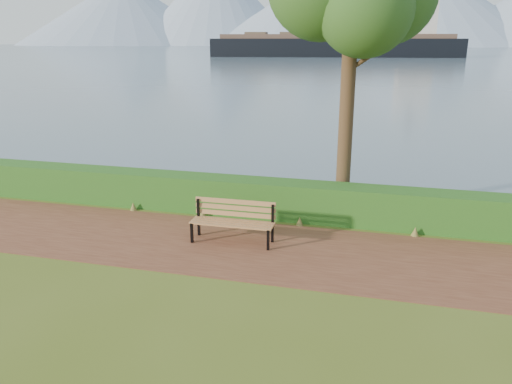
# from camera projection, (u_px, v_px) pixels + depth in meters

# --- Properties ---
(ground) EXTENTS (140.00, 140.00, 0.00)m
(ground) POSITION_uv_depth(u_px,v_px,m) (216.00, 250.00, 11.58)
(ground) COLOR #4C5D1A
(ground) RESTS_ON ground
(path) EXTENTS (40.00, 3.40, 0.01)m
(path) POSITION_uv_depth(u_px,v_px,m) (220.00, 245.00, 11.85)
(path) COLOR #582D1E
(path) RESTS_ON ground
(hedge) EXTENTS (32.00, 0.85, 1.00)m
(hedge) POSITION_uv_depth(u_px,v_px,m) (246.00, 197.00, 13.84)
(hedge) COLOR #144915
(hedge) RESTS_ON ground
(water) EXTENTS (700.00, 510.00, 0.00)m
(water) POSITION_uv_depth(u_px,v_px,m) (384.00, 49.00, 252.07)
(water) COLOR #415468
(water) RESTS_ON ground
(mountains) EXTENTS (585.00, 190.00, 70.00)m
(mountains) POSITION_uv_depth(u_px,v_px,m) (377.00, 8.00, 381.26)
(mountains) COLOR #7F93AA
(mountains) RESTS_ON ground
(bench) EXTENTS (2.01, 0.62, 1.00)m
(bench) POSITION_uv_depth(u_px,v_px,m) (233.00, 219.00, 11.92)
(bench) COLOR black
(bench) RESTS_ON ground
(cargo_ship) EXTENTS (68.56, 19.25, 20.57)m
(cargo_ship) POSITION_uv_depth(u_px,v_px,m) (343.00, 45.00, 137.02)
(cargo_ship) COLOR black
(cargo_ship) RESTS_ON ground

